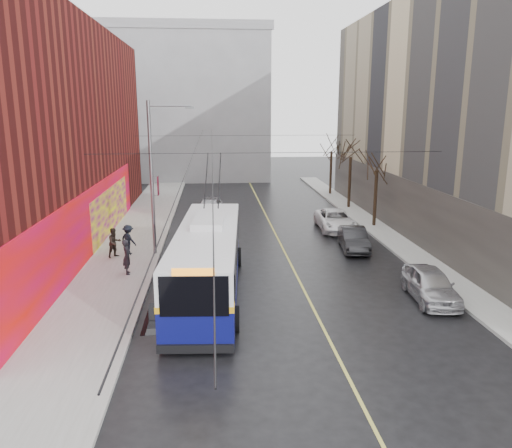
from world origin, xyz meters
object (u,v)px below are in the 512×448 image
(tree_near, at_px, (377,160))
(parked_car_a, at_px, (430,284))
(pedestrian_a, at_px, (127,257))
(tree_mid, at_px, (351,148))
(parked_car_c, at_px, (335,220))
(pedestrian_b, at_px, (115,243))
(streetlight_pole, at_px, (154,175))
(trolleybus, at_px, (208,259))
(tree_far, at_px, (332,144))
(following_car, at_px, (209,207))
(pedestrian_c, at_px, (128,239))
(parked_car_b, at_px, (354,239))

(tree_near, distance_m, parked_car_a, 14.97)
(parked_car_a, bearing_deg, pedestrian_a, 167.02)
(tree_near, xyz_separation_m, tree_mid, (0.00, 7.00, 0.28))
(parked_car_c, relative_size, pedestrian_b, 3.03)
(tree_mid, relative_size, pedestrian_a, 3.63)
(streetlight_pole, xyz_separation_m, parked_car_a, (13.14, -8.22, -4.10))
(trolleybus, relative_size, parked_car_a, 2.96)
(tree_far, height_order, parked_car_a, tree_far)
(following_car, distance_m, pedestrian_c, 11.41)
(tree_near, height_order, tree_far, tree_far)
(tree_mid, bearing_deg, trolleybus, -121.83)
(trolleybus, xyz_separation_m, pedestrian_b, (-5.42, 5.92, -0.68))
(tree_far, height_order, trolleybus, tree_far)
(pedestrian_a, bearing_deg, parked_car_a, -119.05)
(parked_car_a, bearing_deg, tree_far, 90.48)
(tree_far, xyz_separation_m, parked_car_c, (-3.08, -14.62, -4.42))
(following_car, bearing_deg, streetlight_pole, -98.89)
(tree_far, relative_size, trolleybus, 0.51)
(trolleybus, bearing_deg, pedestrian_a, 150.21)
(trolleybus, relative_size, pedestrian_b, 7.56)
(parked_car_b, bearing_deg, pedestrian_a, -157.02)
(pedestrian_b, height_order, pedestrian_c, pedestrian_c)
(streetlight_pole, height_order, trolleybus, streetlight_pole)
(tree_far, xyz_separation_m, following_car, (-12.11, -9.54, -4.33))
(parked_car_c, bearing_deg, pedestrian_a, -143.85)
(tree_near, bearing_deg, parked_car_b, -118.75)
(parked_car_a, bearing_deg, parked_car_b, 102.68)
(tree_near, relative_size, trolleybus, 0.49)
(tree_mid, distance_m, parked_car_c, 9.39)
(following_car, xyz_separation_m, pedestrian_b, (-5.41, -11.03, 0.20))
(streetlight_pole, distance_m, parked_car_b, 12.64)
(tree_near, xyz_separation_m, pedestrian_b, (-17.52, -6.57, -3.97))
(tree_mid, relative_size, pedestrian_b, 3.89)
(parked_car_a, xyz_separation_m, parked_car_c, (-1.08, 13.59, -0.03))
(tree_far, distance_m, trolleybus, 29.33)
(parked_car_a, xyz_separation_m, following_car, (-10.11, 18.67, 0.06))
(trolleybus, bearing_deg, parked_car_c, 56.55)
(parked_car_c, height_order, pedestrian_a, pedestrian_a)
(streetlight_pole, distance_m, trolleybus, 7.83)
(parked_car_c, height_order, following_car, following_car)
(streetlight_pole, height_order, tree_mid, streetlight_pole)
(parked_car_b, bearing_deg, pedestrian_b, -170.54)
(following_car, distance_m, pedestrian_a, 14.77)
(tree_near, relative_size, pedestrian_c, 3.68)
(streetlight_pole, distance_m, parked_car_a, 16.03)
(pedestrian_c, bearing_deg, tree_mid, -103.14)
(streetlight_pole, relative_size, pedestrian_a, 4.89)
(parked_car_c, bearing_deg, parked_car_a, -83.78)
(tree_far, bearing_deg, pedestrian_a, -124.52)
(streetlight_pole, bearing_deg, pedestrian_a, -107.44)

